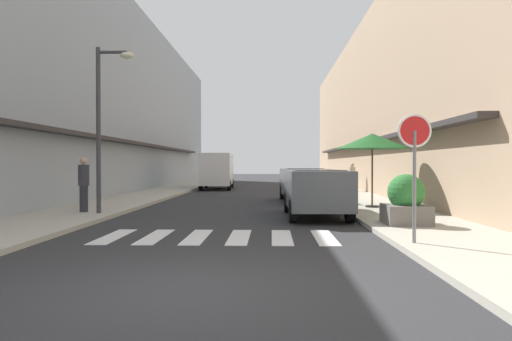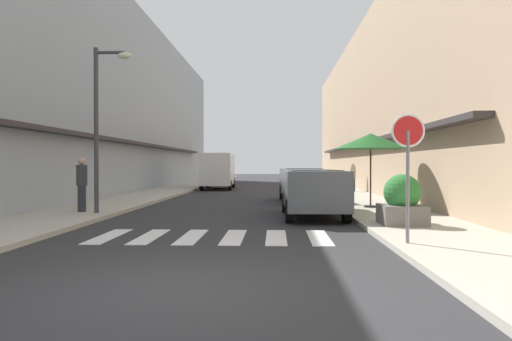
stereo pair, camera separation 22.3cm
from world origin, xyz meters
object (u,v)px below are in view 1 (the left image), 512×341
at_px(parked_car_near, 316,187).
at_px(planter_corner, 406,202).
at_px(pedestrian_walking_near, 84,183).
at_px(parked_car_mid, 303,181).
at_px(delivery_van, 217,168).
at_px(cafe_umbrella, 372,141).
at_px(street_lamp, 105,111).
at_px(round_street_sign, 415,144).
at_px(pedestrian_walking_far, 352,177).

xyz_separation_m(parked_car_near, planter_corner, (2.03, -2.54, -0.23)).
relative_size(planter_corner, pedestrian_walking_near, 0.74).
bearing_deg(parked_car_mid, pedestrian_walking_near, -141.92).
distance_m(delivery_van, cafe_umbrella, 15.95).
bearing_deg(street_lamp, parked_car_near, 1.19).
height_order(round_street_sign, street_lamp, street_lamp).
bearing_deg(street_lamp, pedestrian_walking_near, 157.17).
bearing_deg(delivery_van, parked_car_near, -73.07).
bearing_deg(cafe_umbrella, planter_corner, -92.08).
height_order(round_street_sign, pedestrian_walking_far, round_street_sign).
bearing_deg(planter_corner, round_street_sign, -103.12).
distance_m(parked_car_mid, pedestrian_walking_near, 9.35).
bearing_deg(cafe_umbrella, delivery_van, 116.88).
bearing_deg(parked_car_mid, planter_corner, -76.54).
bearing_deg(round_street_sign, parked_car_near, 104.48).
distance_m(parked_car_near, street_lamp, 6.96).
bearing_deg(pedestrian_walking_far, pedestrian_walking_near, -52.22).
xyz_separation_m(delivery_van, pedestrian_walking_near, (-2.37, -16.18, -0.37)).
bearing_deg(delivery_van, round_street_sign, -73.67).
bearing_deg(planter_corner, pedestrian_walking_near, 163.74).
bearing_deg(round_street_sign, planter_corner, 76.88).
bearing_deg(street_lamp, parked_car_mid, 42.97).
distance_m(street_lamp, cafe_umbrella, 9.10).
bearing_deg(round_street_sign, pedestrian_walking_far, 83.96).
bearing_deg(planter_corner, street_lamp, 164.39).
height_order(parked_car_near, round_street_sign, round_street_sign).
xyz_separation_m(cafe_umbrella, pedestrian_walking_near, (-9.56, -1.99, -1.42)).
bearing_deg(cafe_umbrella, parked_car_near, -135.16).
height_order(parked_car_mid, cafe_umbrella, cafe_umbrella).
xyz_separation_m(parked_car_near, parked_car_mid, (0.00, 5.97, 0.00)).
xyz_separation_m(parked_car_mid, pedestrian_walking_far, (3.21, 6.04, 0.03)).
bearing_deg(parked_car_near, pedestrian_walking_far, 75.01).
relative_size(parked_car_mid, pedestrian_walking_near, 2.57).
bearing_deg(pedestrian_walking_far, parked_car_mid, -38.40).
bearing_deg(planter_corner, pedestrian_walking_far, 85.36).
distance_m(parked_car_near, pedestrian_walking_near, 7.36).
distance_m(street_lamp, pedestrian_walking_far, 15.75).
relative_size(street_lamp, pedestrian_walking_far, 3.24).
bearing_deg(street_lamp, pedestrian_walking_far, 51.18).
bearing_deg(pedestrian_walking_near, pedestrian_walking_far, -20.12).
distance_m(parked_car_mid, cafe_umbrella, 4.63).
xyz_separation_m(delivery_van, round_street_sign, (6.37, -21.73, 0.62)).
distance_m(parked_car_near, parked_car_mid, 5.97).
bearing_deg(street_lamp, round_street_sign, -33.29).
distance_m(parked_car_near, delivery_van, 17.14).
xyz_separation_m(street_lamp, cafe_umbrella, (8.76, 2.33, -0.83)).
bearing_deg(parked_car_near, planter_corner, -51.26).
xyz_separation_m(cafe_umbrella, pedestrian_walking_far, (1.01, 9.81, -1.50)).
bearing_deg(parked_car_near, cafe_umbrella, 44.84).
height_order(parked_car_near, street_lamp, street_lamp).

